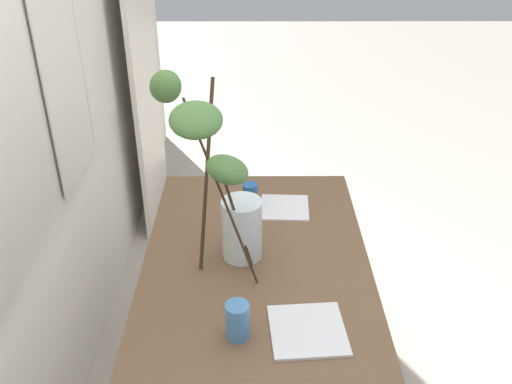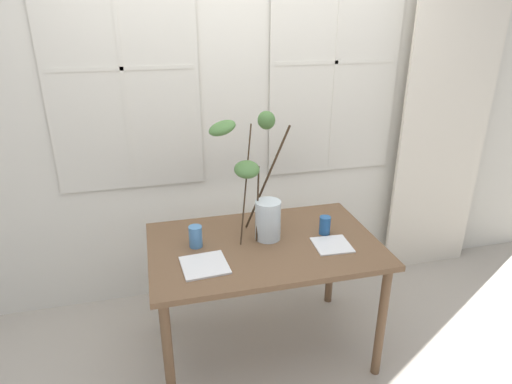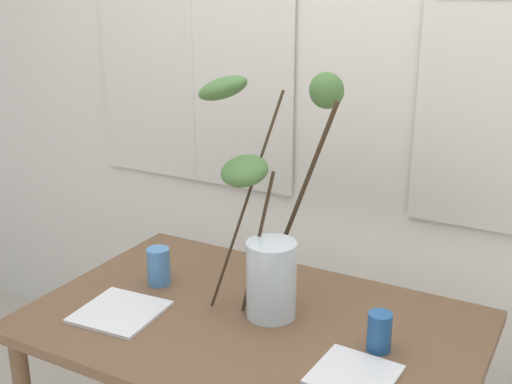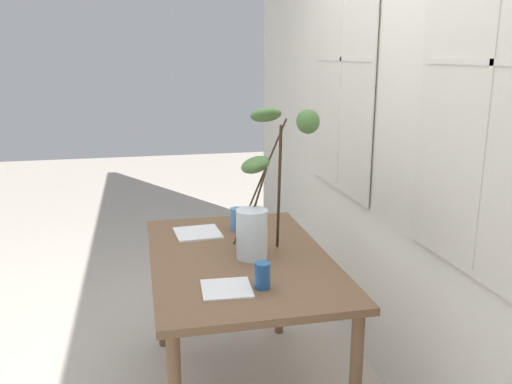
{
  "view_description": "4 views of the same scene",
  "coord_description": "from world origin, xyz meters",
  "px_view_note": "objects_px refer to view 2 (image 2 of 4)",
  "views": [
    {
      "loc": [
        -1.67,
        0.01,
        2.04
      ],
      "look_at": [
        0.1,
        0.0,
        1.01
      ],
      "focal_mm": 39.24,
      "sensor_mm": 36.0,
      "label": 1
    },
    {
      "loc": [
        -0.59,
        -2.14,
        2.02
      ],
      "look_at": [
        -0.04,
        0.03,
        1.08
      ],
      "focal_mm": 30.74,
      "sensor_mm": 36.0,
      "label": 2
    },
    {
      "loc": [
        0.83,
        -1.49,
        1.74
      ],
      "look_at": [
        -0.0,
        0.03,
        1.16
      ],
      "focal_mm": 45.44,
      "sensor_mm": 36.0,
      "label": 3
    },
    {
      "loc": [
        2.39,
        -0.44,
        1.71
      ],
      "look_at": [
        -0.0,
        0.08,
        1.08
      ],
      "focal_mm": 37.85,
      "sensor_mm": 36.0,
      "label": 4
    }
  ],
  "objects_px": {
    "vase_with_branches": "(259,191)",
    "plate_square_right": "(332,245)",
    "drinking_glass_blue_left": "(196,236)",
    "plate_square_left": "(205,265)",
    "drinking_glass_blue_right": "(325,225)",
    "dining_table": "(264,256)"
  },
  "relations": [
    {
      "from": "plate_square_left",
      "to": "dining_table",
      "type": "bearing_deg",
      "value": 23.56
    },
    {
      "from": "drinking_glass_blue_left",
      "to": "drinking_glass_blue_right",
      "type": "bearing_deg",
      "value": -2.7
    },
    {
      "from": "dining_table",
      "to": "plate_square_left",
      "type": "distance_m",
      "value": 0.41
    },
    {
      "from": "drinking_glass_blue_right",
      "to": "plate_square_left",
      "type": "bearing_deg",
      "value": -166.21
    },
    {
      "from": "dining_table",
      "to": "plate_square_left",
      "type": "xyz_separation_m",
      "value": [
        -0.37,
        -0.16,
        0.09
      ]
    },
    {
      "from": "drinking_glass_blue_left",
      "to": "drinking_glass_blue_right",
      "type": "height_order",
      "value": "drinking_glass_blue_left"
    },
    {
      "from": "vase_with_branches",
      "to": "plate_square_right",
      "type": "height_order",
      "value": "vase_with_branches"
    },
    {
      "from": "vase_with_branches",
      "to": "plate_square_left",
      "type": "distance_m",
      "value": 0.53
    },
    {
      "from": "vase_with_branches",
      "to": "drinking_glass_blue_left",
      "type": "xyz_separation_m",
      "value": [
        -0.38,
        -0.04,
        -0.22
      ]
    },
    {
      "from": "vase_with_branches",
      "to": "drinking_glass_blue_right",
      "type": "xyz_separation_m",
      "value": [
        0.39,
        -0.08,
        -0.23
      ]
    },
    {
      "from": "drinking_glass_blue_left",
      "to": "plate_square_right",
      "type": "relative_size",
      "value": 0.62
    },
    {
      "from": "drinking_glass_blue_right",
      "to": "plate_square_left",
      "type": "xyz_separation_m",
      "value": [
        -0.75,
        -0.18,
        -0.05
      ]
    },
    {
      "from": "dining_table",
      "to": "drinking_glass_blue_right",
      "type": "height_order",
      "value": "drinking_glass_blue_right"
    },
    {
      "from": "vase_with_branches",
      "to": "plate_square_right",
      "type": "distance_m",
      "value": 0.52
    },
    {
      "from": "vase_with_branches",
      "to": "plate_square_right",
      "type": "bearing_deg",
      "value": -31.3
    },
    {
      "from": "vase_with_branches",
      "to": "plate_square_left",
      "type": "height_order",
      "value": "vase_with_branches"
    },
    {
      "from": "vase_with_branches",
      "to": "plate_square_right",
      "type": "relative_size",
      "value": 3.53
    },
    {
      "from": "drinking_glass_blue_left",
      "to": "plate_square_left",
      "type": "bearing_deg",
      "value": -85.45
    },
    {
      "from": "plate_square_left",
      "to": "plate_square_right",
      "type": "distance_m",
      "value": 0.74
    },
    {
      "from": "drinking_glass_blue_right",
      "to": "dining_table",
      "type": "bearing_deg",
      "value": -176.48
    },
    {
      "from": "drinking_glass_blue_right",
      "to": "plate_square_right",
      "type": "xyz_separation_m",
      "value": [
        -0.01,
        -0.15,
        -0.05
      ]
    },
    {
      "from": "drinking_glass_blue_left",
      "to": "plate_square_right",
      "type": "xyz_separation_m",
      "value": [
        0.76,
        -0.18,
        -0.06
      ]
    }
  ]
}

